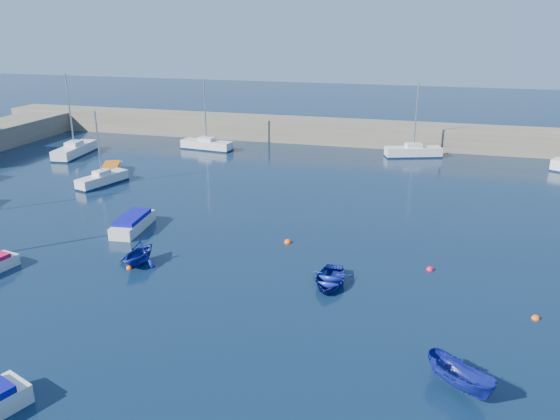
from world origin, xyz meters
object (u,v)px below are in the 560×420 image
(sailboat_4, at_px, (75,150))
(motorboat_2, at_px, (112,169))
(motorboat_1, at_px, (133,223))
(sailboat_5, at_px, (207,145))
(sailboat_6, at_px, (413,151))
(sailboat_3, at_px, (102,179))
(dinghy_left, at_px, (138,253))
(dinghy_right, at_px, (460,377))
(dinghy_center, at_px, (330,279))

(sailboat_4, distance_m, motorboat_2, 9.57)
(motorboat_2, bearing_deg, motorboat_1, -77.83)
(sailboat_5, height_order, sailboat_6, sailboat_6)
(sailboat_3, xyz_separation_m, sailboat_6, (26.43, 18.32, 0.05))
(sailboat_4, distance_m, motorboat_1, 25.31)
(dinghy_left, relative_size, dinghy_right, 0.91)
(sailboat_5, bearing_deg, sailboat_3, 174.53)
(dinghy_center, bearing_deg, sailboat_4, 144.75)
(sailboat_3, distance_m, motorboat_2, 3.86)
(sailboat_4, height_order, sailboat_5, sailboat_4)
(sailboat_4, height_order, motorboat_2, sailboat_4)
(sailboat_5, relative_size, motorboat_2, 1.69)
(dinghy_left, height_order, dinghy_right, dinghy_left)
(dinghy_center, bearing_deg, sailboat_3, 149.17)
(sailboat_6, distance_m, motorboat_1, 32.96)
(sailboat_4, relative_size, dinghy_right, 2.75)
(motorboat_2, bearing_deg, dinghy_center, -60.23)
(motorboat_1, bearing_deg, sailboat_5, 95.48)
(sailboat_6, height_order, dinghy_right, sailboat_6)
(sailboat_3, height_order, dinghy_center, sailboat_3)
(sailboat_6, distance_m, motorboat_2, 31.40)
(sailboat_5, bearing_deg, dinghy_center, -139.08)
(sailboat_3, xyz_separation_m, motorboat_2, (-1.32, 3.62, -0.10))
(motorboat_1, bearing_deg, dinghy_right, -35.19)
(dinghy_center, relative_size, dinghy_right, 1.08)
(sailboat_6, relative_size, dinghy_left, 2.72)
(sailboat_3, distance_m, sailboat_5, 16.05)
(sailboat_5, xyz_separation_m, motorboat_1, (4.79, -24.87, -0.05))
(sailboat_5, distance_m, dinghy_center, 35.55)
(sailboat_4, xyz_separation_m, dinghy_center, (32.44, -22.99, -0.26))
(sailboat_3, bearing_deg, sailboat_4, 151.98)
(sailboat_3, relative_size, dinghy_left, 2.28)
(motorboat_2, bearing_deg, sailboat_5, 43.37)
(sailboat_5, bearing_deg, motorboat_2, 165.30)
(sailboat_3, height_order, sailboat_5, sailboat_5)
(sailboat_6, xyz_separation_m, dinghy_right, (3.51, -39.92, 0.03))
(dinghy_center, xyz_separation_m, dinghy_right, (6.69, -7.68, 0.26))
(motorboat_2, distance_m, dinghy_center, 30.19)
(sailboat_3, bearing_deg, motorboat_2, 126.60)
(sailboat_4, distance_m, sailboat_5, 14.32)
(dinghy_left, distance_m, dinghy_right, 19.70)
(dinghy_right, bearing_deg, dinghy_center, 81.35)
(sailboat_6, relative_size, dinghy_right, 2.48)
(dinghy_center, bearing_deg, sailboat_5, 123.77)
(dinghy_center, bearing_deg, dinghy_left, -177.99)
(sailboat_5, distance_m, dinghy_left, 31.05)
(sailboat_3, xyz_separation_m, motorboat_1, (8.31, -9.21, -0.02))
(sailboat_4, xyz_separation_m, sailboat_5, (12.72, 6.59, -0.06))
(motorboat_1, xyz_separation_m, motorboat_2, (-9.63, 12.84, -0.08))
(sailboat_3, bearing_deg, sailboat_6, 51.35)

